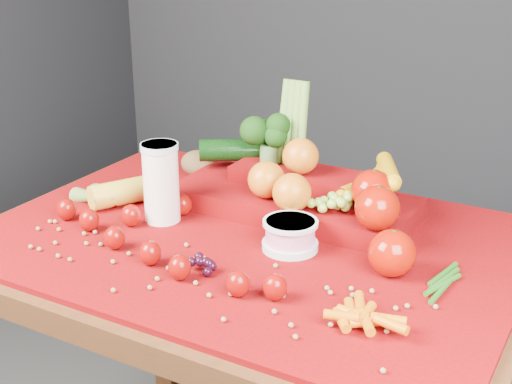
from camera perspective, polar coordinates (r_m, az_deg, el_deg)
The scene contains 12 objects.
table at distance 1.49m, azimuth -0.38°, elevation -7.26°, with size 1.10×0.80×0.75m.
red_cloth at distance 1.44m, azimuth -0.39°, elevation -3.74°, with size 1.05×0.75×0.01m, color #780404.
milk_glass at distance 1.49m, azimuth -7.62°, elevation 0.98°, with size 0.08×0.08×0.17m.
yogurt_bowl at distance 1.37m, azimuth 2.75°, elevation -3.37°, with size 0.11×0.11×0.06m.
strawberry_scatter at distance 1.40m, azimuth -8.52°, elevation -3.30°, with size 0.58×0.28×0.05m.
dark_grape_cluster at distance 1.30m, azimuth -4.22°, elevation -5.74°, with size 0.06×0.05×0.03m, color black, non-canonical shape.
soybean_scatter at distance 1.28m, azimuth -4.85°, elevation -6.63°, with size 0.84×0.24×0.01m, color olive, non-canonical shape.
corn_ear at distance 1.61m, azimuth -11.92°, elevation -0.24°, with size 0.25×0.26×0.06m.
potato at distance 1.75m, azimuth -4.55°, elevation 2.25°, with size 0.10×0.07×0.07m, color brown.
baby_carrot_pile at distance 1.14m, azimuth 8.55°, elevation -10.22°, with size 0.17×0.17×0.03m, color #CB6207, non-canonical shape.
green_bean_pile at distance 1.30m, azimuth 14.63°, elevation -6.95°, with size 0.14×0.12×0.01m, color #205A14, non-canonical shape.
produce_mound at distance 1.51m, azimuth 4.08°, elevation 0.29°, with size 0.60×0.39×0.27m.
Camera 1 is at (0.65, -1.13, 1.37)m, focal length 50.00 mm.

